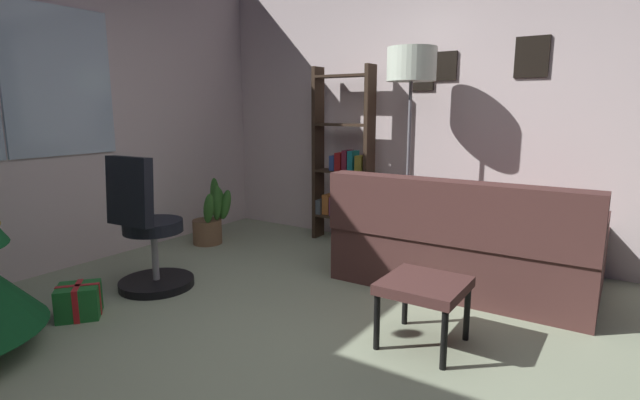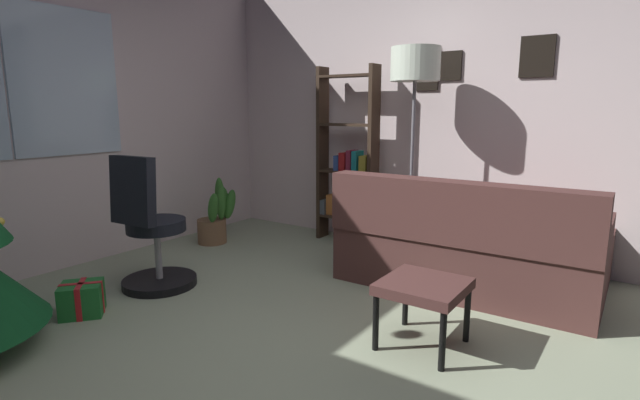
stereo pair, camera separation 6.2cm
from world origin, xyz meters
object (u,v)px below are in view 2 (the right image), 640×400
object	(u,v)px
potted_plant	(216,218)
gift_box_green	(82,299)
floor_lamp	(415,76)
office_chair	(151,237)
bookshelf	(347,168)
couch	(485,248)
footstool	(423,290)

from	to	relation	value
potted_plant	gift_box_green	bearing A→B (deg)	-161.95
gift_box_green	floor_lamp	size ratio (longest dim) A/B	0.19
office_chair	bookshelf	size ratio (longest dim) A/B	0.58
office_chair	couch	bearing A→B (deg)	-54.18
couch	footstool	world-z (taller)	couch
bookshelf	floor_lamp	distance (m)	1.20
potted_plant	floor_lamp	bearing A→B (deg)	-72.81
office_chair	footstool	bearing A→B (deg)	-81.26
bookshelf	potted_plant	distance (m)	1.43
couch	potted_plant	world-z (taller)	couch
couch	gift_box_green	bearing A→B (deg)	135.33
office_chair	potted_plant	size ratio (longest dim) A/B	1.56
potted_plant	couch	bearing A→B (deg)	-83.03
gift_box_green	office_chair	xyz separation A→B (m)	(0.58, 0.02, 0.30)
couch	potted_plant	bearing A→B (deg)	96.97
footstool	bookshelf	world-z (taller)	bookshelf
footstool	potted_plant	distance (m)	2.74
footstool	floor_lamp	distance (m)	2.06
bookshelf	potted_plant	bearing A→B (deg)	127.48
couch	floor_lamp	world-z (taller)	floor_lamp
gift_box_green	bookshelf	bearing A→B (deg)	-10.85
couch	potted_plant	xyz separation A→B (m)	(-0.32, 2.61, -0.05)
gift_box_green	bookshelf	xyz separation A→B (m)	(2.56, -0.49, 0.66)
couch	potted_plant	distance (m)	2.63
gift_box_green	potted_plant	distance (m)	1.84
footstool	potted_plant	size ratio (longest dim) A/B	0.69
footstool	office_chair	xyz separation A→B (m)	(-0.32, 2.05, 0.07)
office_chair	floor_lamp	xyz separation A→B (m)	(1.75, -1.32, 1.22)
bookshelf	office_chair	bearing A→B (deg)	165.53
footstool	office_chair	distance (m)	2.08
potted_plant	footstool	bearing A→B (deg)	-108.19
couch	footstool	size ratio (longest dim) A/B	4.13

